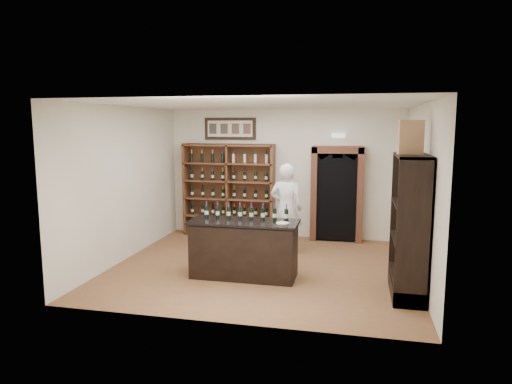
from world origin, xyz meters
TOP-DOWN VIEW (x-y plane):
  - floor at (0.00, 0.00)m, footprint 5.50×5.50m
  - ceiling at (0.00, 0.00)m, footprint 5.50×5.50m
  - wall_back at (0.00, 2.50)m, footprint 5.50×0.04m
  - wall_left at (-2.75, 0.00)m, footprint 0.04×5.00m
  - wall_right at (2.75, 0.00)m, footprint 0.04×5.00m
  - wine_shelf at (-1.30, 2.33)m, footprint 2.20×0.38m
  - framed_picture at (-1.30, 2.47)m, footprint 1.25×0.04m
  - arched_doorway at (1.25, 2.33)m, footprint 1.17×0.35m
  - emergency_light at (1.25, 2.42)m, footprint 0.30×0.10m
  - tasting_counter at (-0.20, -0.60)m, footprint 1.88×0.78m
  - counter_bottle_0 at (-0.92, -0.47)m, footprint 0.07×0.07m
  - counter_bottle_1 at (-0.71, -0.47)m, footprint 0.07×0.07m
  - counter_bottle_2 at (-0.51, -0.47)m, footprint 0.07×0.07m
  - counter_bottle_3 at (-0.30, -0.47)m, footprint 0.07×0.07m
  - counter_bottle_4 at (-0.10, -0.47)m, footprint 0.07×0.07m
  - counter_bottle_5 at (0.11, -0.47)m, footprint 0.07×0.07m
  - counter_bottle_6 at (0.31, -0.47)m, footprint 0.07×0.07m
  - counter_bottle_7 at (0.52, -0.47)m, footprint 0.07×0.07m
  - side_cabinet at (2.52, -0.90)m, footprint 0.48×1.20m
  - shopkeeper at (0.27, 1.12)m, footprint 0.71×0.49m
  - plate at (0.49, -0.69)m, footprint 0.22×0.22m
  - wine_crate at (2.45, -0.85)m, footprint 0.38×0.19m

SIDE VIEW (x-z plane):
  - floor at x=0.00m, z-range 0.00..0.00m
  - tasting_counter at x=-0.20m, z-range -0.01..0.99m
  - side_cabinet at x=2.52m, z-range -0.35..1.85m
  - shopkeeper at x=0.27m, z-range 0.00..1.86m
  - plate at x=0.49m, z-range 1.00..1.02m
  - wine_shelf at x=-1.30m, z-range 0.00..2.20m
  - counter_bottle_0 at x=-0.92m, z-range 0.96..1.26m
  - counter_bottle_1 at x=-0.71m, z-range 0.96..1.26m
  - counter_bottle_2 at x=-0.51m, z-range 0.96..1.26m
  - counter_bottle_3 at x=-0.30m, z-range 0.96..1.26m
  - counter_bottle_4 at x=-0.10m, z-range 0.96..1.26m
  - counter_bottle_5 at x=0.11m, z-range 0.96..1.26m
  - counter_bottle_6 at x=0.31m, z-range 0.96..1.26m
  - counter_bottle_7 at x=0.52m, z-range 0.96..1.26m
  - arched_doorway at x=1.25m, z-range 0.05..2.22m
  - wall_back at x=0.00m, z-range 0.00..3.00m
  - wall_left at x=-2.75m, z-range 0.00..3.00m
  - wall_right at x=2.75m, z-range 0.00..3.00m
  - emergency_light at x=1.25m, z-range 2.35..2.45m
  - wine_crate at x=2.45m, z-range 2.20..2.71m
  - framed_picture at x=-1.30m, z-range 2.29..2.81m
  - ceiling at x=0.00m, z-range 3.00..3.00m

